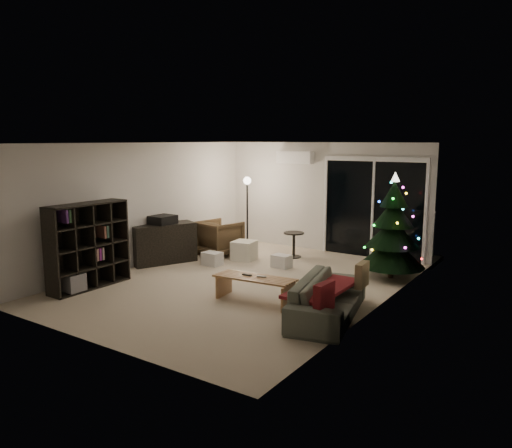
{
  "coord_description": "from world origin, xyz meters",
  "views": [
    {
      "loc": [
        5.05,
        -7.09,
        2.56
      ],
      "look_at": [
        0.1,
        0.3,
        1.05
      ],
      "focal_mm": 35.0,
      "sensor_mm": 36.0,
      "label": 1
    }
  ],
  "objects_px": {
    "christmas_tree": "(393,226)",
    "coffee_table": "(255,289)",
    "media_cabinet": "(163,243)",
    "sofa": "(328,298)",
    "bookshelf": "(82,244)",
    "armchair": "(219,238)"
  },
  "relations": [
    {
      "from": "bookshelf",
      "to": "armchair",
      "type": "distance_m",
      "value": 3.3
    },
    {
      "from": "sofa",
      "to": "christmas_tree",
      "type": "distance_m",
      "value": 2.66
    },
    {
      "from": "media_cabinet",
      "to": "coffee_table",
      "type": "relative_size",
      "value": 1.02
    },
    {
      "from": "armchair",
      "to": "coffee_table",
      "type": "height_order",
      "value": "armchair"
    },
    {
      "from": "armchair",
      "to": "christmas_tree",
      "type": "bearing_deg",
      "value": -165.4
    },
    {
      "from": "christmas_tree",
      "to": "bookshelf",
      "type": "bearing_deg",
      "value": -140.95
    },
    {
      "from": "bookshelf",
      "to": "armchair",
      "type": "height_order",
      "value": "bookshelf"
    },
    {
      "from": "bookshelf",
      "to": "media_cabinet",
      "type": "bearing_deg",
      "value": 65.75
    },
    {
      "from": "armchair",
      "to": "christmas_tree",
      "type": "relative_size",
      "value": 0.43
    },
    {
      "from": "media_cabinet",
      "to": "bookshelf",
      "type": "bearing_deg",
      "value": -66.1
    },
    {
      "from": "coffee_table",
      "to": "christmas_tree",
      "type": "xyz_separation_m",
      "value": [
        1.33,
        2.59,
        0.78
      ]
    },
    {
      "from": "bookshelf",
      "to": "christmas_tree",
      "type": "xyz_separation_m",
      "value": [
        4.36,
        3.54,
        0.24
      ]
    },
    {
      "from": "coffee_table",
      "to": "christmas_tree",
      "type": "relative_size",
      "value": 0.66
    },
    {
      "from": "christmas_tree",
      "to": "coffee_table",
      "type": "bearing_deg",
      "value": -117.18
    },
    {
      "from": "sofa",
      "to": "christmas_tree",
      "type": "xyz_separation_m",
      "value": [
        0.06,
        2.57,
        0.7
      ]
    },
    {
      "from": "media_cabinet",
      "to": "sofa",
      "type": "bearing_deg",
      "value": 10.2
    },
    {
      "from": "sofa",
      "to": "coffee_table",
      "type": "relative_size",
      "value": 1.53
    },
    {
      "from": "media_cabinet",
      "to": "christmas_tree",
      "type": "height_order",
      "value": "christmas_tree"
    },
    {
      "from": "bookshelf",
      "to": "sofa",
      "type": "xyz_separation_m",
      "value": [
        4.3,
        0.97,
        -0.46
      ]
    },
    {
      "from": "media_cabinet",
      "to": "sofa",
      "type": "distance_m",
      "value": 4.43
    },
    {
      "from": "sofa",
      "to": "christmas_tree",
      "type": "height_order",
      "value": "christmas_tree"
    },
    {
      "from": "bookshelf",
      "to": "coffee_table",
      "type": "bearing_deg",
      "value": -6.95
    }
  ]
}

